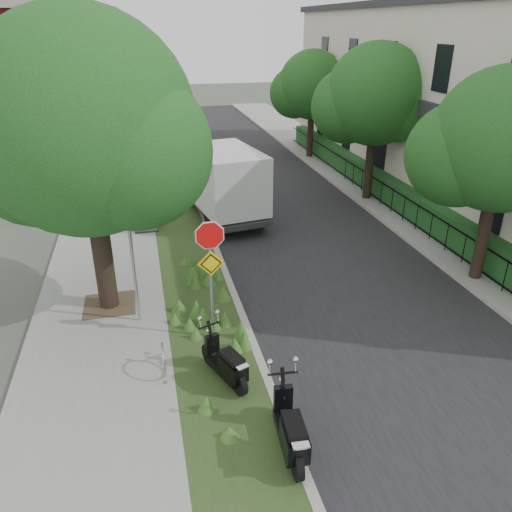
{
  "coord_description": "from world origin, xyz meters",
  "views": [
    {
      "loc": [
        -2.75,
        -9.86,
        7.23
      ],
      "look_at": [
        0.14,
        2.54,
        1.3
      ],
      "focal_mm": 35.0,
      "sensor_mm": 36.0,
      "label": 1
    }
  ],
  "objects_px": {
    "sign_assembly": "(211,257)",
    "scooter_near": "(228,368)",
    "box_truck": "(222,179)",
    "utility_cabinet": "(146,216)",
    "scooter_far": "(292,436)"
  },
  "relations": [
    {
      "from": "sign_assembly",
      "to": "box_truck",
      "type": "xyz_separation_m",
      "value": [
        1.7,
        8.67,
        -0.71
      ]
    },
    {
      "from": "sign_assembly",
      "to": "utility_cabinet",
      "type": "bearing_deg",
      "value": 100.36
    },
    {
      "from": "box_truck",
      "to": "scooter_far",
      "type": "bearing_deg",
      "value": -94.13
    },
    {
      "from": "utility_cabinet",
      "to": "scooter_far",
      "type": "bearing_deg",
      "value": -79.45
    },
    {
      "from": "sign_assembly",
      "to": "scooter_near",
      "type": "bearing_deg",
      "value": -88.66
    },
    {
      "from": "sign_assembly",
      "to": "utility_cabinet",
      "type": "distance_m",
      "value": 7.96
    },
    {
      "from": "scooter_near",
      "to": "scooter_far",
      "type": "xyz_separation_m",
      "value": [
        0.74,
        -2.24,
        0.04
      ]
    },
    {
      "from": "scooter_near",
      "to": "box_truck",
      "type": "distance_m",
      "value": 10.69
    },
    {
      "from": "scooter_near",
      "to": "scooter_far",
      "type": "height_order",
      "value": "scooter_far"
    },
    {
      "from": "box_truck",
      "to": "utility_cabinet",
      "type": "xyz_separation_m",
      "value": [
        -3.1,
        -1.01,
        -0.93
      ]
    },
    {
      "from": "sign_assembly",
      "to": "box_truck",
      "type": "bearing_deg",
      "value": 78.87
    },
    {
      "from": "utility_cabinet",
      "to": "box_truck",
      "type": "bearing_deg",
      "value": 17.96
    },
    {
      "from": "sign_assembly",
      "to": "scooter_near",
      "type": "height_order",
      "value": "sign_assembly"
    },
    {
      "from": "sign_assembly",
      "to": "utility_cabinet",
      "type": "xyz_separation_m",
      "value": [
        -1.4,
        7.66,
        -1.64
      ]
    },
    {
      "from": "scooter_far",
      "to": "box_truck",
      "type": "height_order",
      "value": "box_truck"
    }
  ]
}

